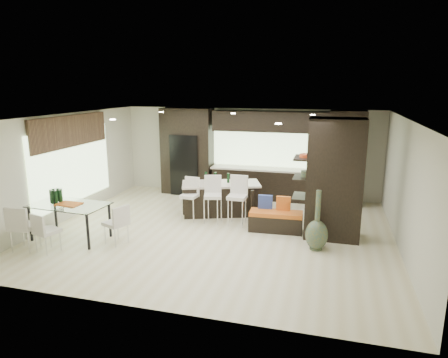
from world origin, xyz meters
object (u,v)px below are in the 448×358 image
(kitchen_island, at_px, (221,199))
(chair_end, at_px, (116,226))
(bench, at_px, (276,221))
(chair_far, at_px, (25,229))
(stool_mid, at_px, (213,204))
(dining_table, at_px, (71,222))
(chair_near, at_px, (47,234))
(stool_right, at_px, (237,206))
(floor_vase, at_px, (317,220))
(stool_left, at_px, (190,204))

(kitchen_island, bearing_deg, chair_end, -141.52)
(bench, distance_m, chair_far, 5.51)
(stool_mid, distance_m, dining_table, 3.34)
(stool_mid, distance_m, chair_near, 3.83)
(stool_right, relative_size, floor_vase, 0.77)
(kitchen_island, bearing_deg, stool_right, -70.10)
(stool_left, relative_size, dining_table, 0.53)
(bench, height_order, dining_table, dining_table)
(dining_table, bearing_deg, chair_far, -119.79)
(chair_near, relative_size, chair_end, 0.96)
(chair_near, height_order, chair_far, chair_far)
(chair_near, bearing_deg, floor_vase, 33.27)
(stool_mid, height_order, floor_vase, floor_vase)
(dining_table, relative_size, chair_far, 1.84)
(stool_left, distance_m, bench, 2.25)
(stool_mid, bearing_deg, kitchen_island, 74.63)
(stool_left, relative_size, chair_far, 0.98)
(stool_left, distance_m, stool_mid, 0.63)
(bench, bearing_deg, kitchen_island, 147.42)
(kitchen_island, xyz_separation_m, chair_end, (-1.63, -2.62, -0.02))
(bench, height_order, chair_far, chair_far)
(bench, xyz_separation_m, chair_near, (-4.38, -2.46, 0.15))
(bench, relative_size, floor_vase, 0.97)
(chair_near, height_order, chair_end, chair_end)
(dining_table, relative_size, chair_near, 2.13)
(chair_near, bearing_deg, chair_far, -159.68)
(stool_left, height_order, dining_table, stool_left)
(kitchen_island, xyz_separation_m, dining_table, (-2.77, -2.62, -0.02))
(bench, xyz_separation_m, dining_table, (-4.38, -1.70, 0.16))
(stool_right, relative_size, chair_near, 1.26)
(kitchen_island, bearing_deg, stool_left, -149.99)
(kitchen_island, distance_m, chair_near, 4.38)
(chair_end, bearing_deg, stool_left, -6.23)
(stool_mid, xyz_separation_m, chair_near, (-2.77, -2.64, -0.09))
(stool_right, bearing_deg, kitchen_island, 130.18)
(dining_table, xyz_separation_m, chair_end, (1.14, 0.00, 0.00))
(stool_mid, height_order, dining_table, stool_mid)
(bench, height_order, chair_end, chair_end)
(chair_far, bearing_deg, chair_near, -3.47)
(bench, bearing_deg, stool_left, 172.41)
(kitchen_island, distance_m, stool_mid, 0.75)
(kitchen_island, distance_m, chair_far, 4.75)
(stool_mid, height_order, chair_end, stool_mid)
(floor_vase, bearing_deg, stool_right, 152.34)
(chair_end, bearing_deg, floor_vase, -56.97)
(floor_vase, xyz_separation_m, dining_table, (-5.36, -0.83, -0.24))
(floor_vase, height_order, chair_near, floor_vase)
(stool_mid, relative_size, dining_table, 0.57)
(kitchen_island, relative_size, floor_vase, 1.58)
(dining_table, bearing_deg, stool_left, 44.81)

